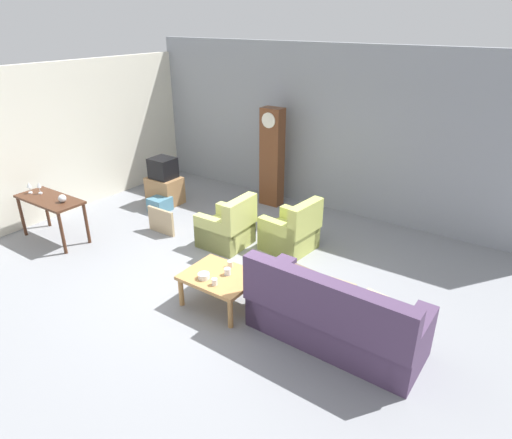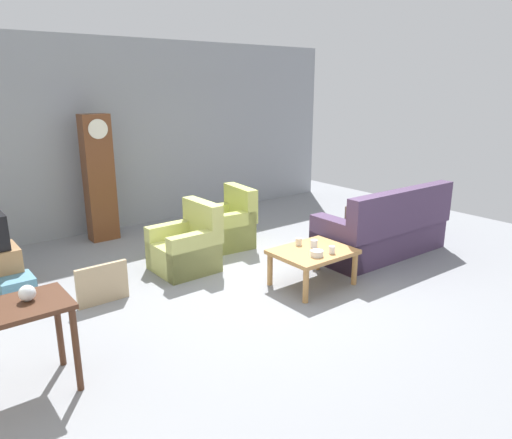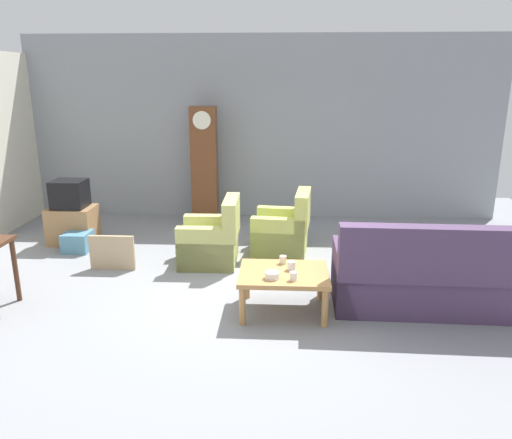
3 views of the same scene
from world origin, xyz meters
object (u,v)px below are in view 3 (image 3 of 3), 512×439
(cup_white_porcelain, at_px, (293,276))
(bowl_white_stacked, at_px, (272,275))
(armchair_olive_far, at_px, (284,232))
(coffee_table_wood, at_px, (284,278))
(framed_picture_leaning, at_px, (112,253))
(tv_crt, at_px, (70,194))
(cup_cream_tall, at_px, (283,260))
(cup_blue_rimmed, at_px, (291,266))
(storage_box_blue, at_px, (78,241))
(armchair_olive_near, at_px, (212,242))
(tv_stand_cabinet, at_px, (73,225))
(grandfather_clock, at_px, (204,165))
(couch_floral, at_px, (431,279))

(cup_white_porcelain, height_order, bowl_white_stacked, cup_white_porcelain)
(armchair_olive_far, xyz_separation_m, coffee_table_wood, (0.00, -1.92, 0.09))
(framed_picture_leaning, bearing_deg, tv_crt, 132.33)
(armchair_olive_far, bearing_deg, cup_cream_tall, -90.30)
(tv_crt, height_order, cup_cream_tall, tv_crt)
(cup_blue_rimmed, bearing_deg, tv_crt, 147.58)
(storage_box_blue, height_order, cup_cream_tall, cup_cream_tall)
(framed_picture_leaning, distance_m, cup_cream_tall, 2.44)
(cup_cream_tall, distance_m, bowl_white_stacked, 0.45)
(cup_white_porcelain, bearing_deg, armchair_olive_near, 123.20)
(tv_stand_cabinet, bearing_deg, armchair_olive_far, -4.74)
(cup_white_porcelain, bearing_deg, bowl_white_stacked, 169.71)
(armchair_olive_near, distance_m, storage_box_blue, 2.10)
(tv_stand_cabinet, relative_size, storage_box_blue, 1.72)
(armchair_olive_near, xyz_separation_m, cup_blue_rimmed, (1.06, -1.36, 0.21))
(cup_white_porcelain, distance_m, bowl_white_stacked, 0.22)
(armchair_olive_near, height_order, cup_cream_tall, armchair_olive_near)
(tv_stand_cabinet, bearing_deg, cup_white_porcelain, -35.72)
(framed_picture_leaning, distance_m, storage_box_blue, 1.04)
(grandfather_clock, bearing_deg, storage_box_blue, -135.78)
(framed_picture_leaning, bearing_deg, cup_blue_rimmed, -23.92)
(grandfather_clock, bearing_deg, framed_picture_leaning, -111.12)
(armchair_olive_far, xyz_separation_m, cup_cream_tall, (-0.01, -1.67, 0.20))
(framed_picture_leaning, bearing_deg, coffee_table_wood, -26.05)
(framed_picture_leaning, bearing_deg, armchair_olive_far, 19.43)
(coffee_table_wood, relative_size, cup_cream_tall, 10.68)
(cup_cream_tall, bearing_deg, bowl_white_stacked, -104.18)
(tv_crt, distance_m, cup_blue_rimmed, 3.96)
(storage_box_blue, bearing_deg, framed_picture_leaning, -42.63)
(cup_white_porcelain, relative_size, bowl_white_stacked, 0.58)
(armchair_olive_near, height_order, cup_white_porcelain, armchair_olive_near)
(grandfather_clock, bearing_deg, cup_blue_rimmed, -66.55)
(cup_blue_rimmed, height_order, bowl_white_stacked, cup_blue_rimmed)
(tv_crt, bearing_deg, coffee_table_wood, -33.89)
(couch_floral, xyz_separation_m, bowl_white_stacked, (-1.73, -0.33, 0.14))
(couch_floral, distance_m, coffee_table_wood, 1.62)
(armchair_olive_near, distance_m, bowl_white_stacked, 1.84)
(framed_picture_leaning, xyz_separation_m, cup_white_porcelain, (2.37, -1.34, 0.27))
(cup_cream_tall, relative_size, bowl_white_stacked, 0.58)
(armchair_olive_far, distance_m, coffee_table_wood, 1.92)
(coffee_table_wood, bearing_deg, cup_blue_rimmed, 39.41)
(cup_white_porcelain, bearing_deg, armchair_olive_far, 92.67)
(couch_floral, distance_m, tv_crt, 5.29)
(tv_crt, distance_m, storage_box_blue, 0.76)
(couch_floral, relative_size, tv_crt, 4.41)
(grandfather_clock, distance_m, bowl_white_stacked, 3.87)
(tv_stand_cabinet, xyz_separation_m, bowl_white_stacked, (3.13, -2.37, 0.22))
(coffee_table_wood, relative_size, tv_crt, 2.00)
(armchair_olive_far, distance_m, cup_cream_tall, 1.68)
(couch_floral, distance_m, tv_stand_cabinet, 5.28)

